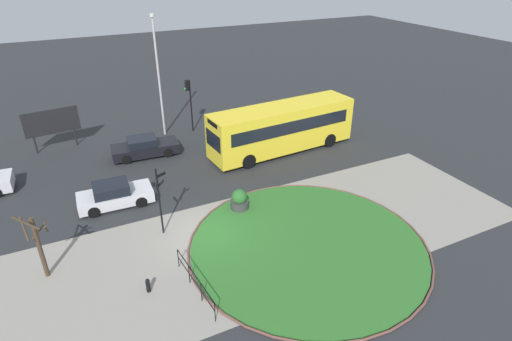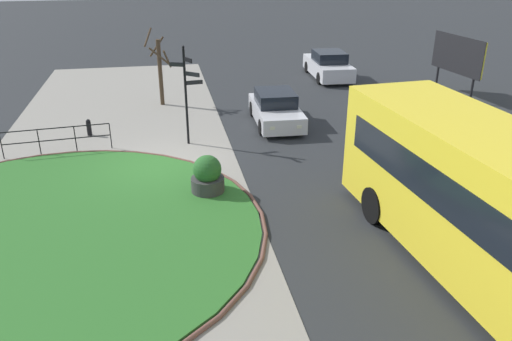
{
  "view_description": "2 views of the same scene",
  "coord_description": "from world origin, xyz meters",
  "px_view_note": "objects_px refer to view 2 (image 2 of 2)",
  "views": [
    {
      "loc": [
        -5.32,
        -16.38,
        12.67
      ],
      "look_at": [
        3.95,
        2.57,
        1.49
      ],
      "focal_mm": 29.17,
      "sensor_mm": 36.0,
      "label": 1
    },
    {
      "loc": [
        16.22,
        0.22,
        6.92
      ],
      "look_at": [
        4.17,
        2.52,
        1.46
      ],
      "focal_mm": 35.71,
      "sensor_mm": 36.0,
      "label": 2
    }
  ],
  "objects_px": {
    "signpost_directional": "(187,89)",
    "car_trailing": "(435,124)",
    "street_tree_bare": "(160,68)",
    "car_near_lane": "(328,66)",
    "billboard_left": "(458,56)",
    "car_far_lane": "(276,109)",
    "bus_yellow": "(508,217)",
    "planter_near_signpost": "(208,177)",
    "bollard_foreground": "(89,127)"
  },
  "relations": [
    {
      "from": "signpost_directional",
      "to": "car_trailing",
      "type": "relative_size",
      "value": 0.8
    },
    {
      "from": "car_near_lane",
      "to": "planter_near_signpost",
      "type": "distance_m",
      "value": 15.75
    },
    {
      "from": "planter_near_signpost",
      "to": "car_trailing",
      "type": "bearing_deg",
      "value": 108.87
    },
    {
      "from": "signpost_directional",
      "to": "bollard_foreground",
      "type": "height_order",
      "value": "signpost_directional"
    },
    {
      "from": "bus_yellow",
      "to": "car_trailing",
      "type": "height_order",
      "value": "bus_yellow"
    },
    {
      "from": "signpost_directional",
      "to": "car_far_lane",
      "type": "distance_m",
      "value": 4.38
    },
    {
      "from": "car_trailing",
      "to": "street_tree_bare",
      "type": "height_order",
      "value": "street_tree_bare"
    },
    {
      "from": "car_far_lane",
      "to": "car_trailing",
      "type": "relative_size",
      "value": 0.89
    },
    {
      "from": "bus_yellow",
      "to": "billboard_left",
      "type": "xyz_separation_m",
      "value": [
        -14.38,
        7.37,
        0.24
      ]
    },
    {
      "from": "planter_near_signpost",
      "to": "street_tree_bare",
      "type": "bearing_deg",
      "value": -173.26
    },
    {
      "from": "bus_yellow",
      "to": "planter_near_signpost",
      "type": "xyz_separation_m",
      "value": [
        -5.82,
        -5.67,
        -1.22
      ]
    },
    {
      "from": "signpost_directional",
      "to": "car_trailing",
      "type": "xyz_separation_m",
      "value": [
        1.23,
        9.36,
        -1.49
      ]
    },
    {
      "from": "car_far_lane",
      "to": "planter_near_signpost",
      "type": "bearing_deg",
      "value": -27.77
    },
    {
      "from": "car_near_lane",
      "to": "street_tree_bare",
      "type": "distance_m",
      "value": 10.11
    },
    {
      "from": "car_far_lane",
      "to": "car_trailing",
      "type": "xyz_separation_m",
      "value": [
        2.95,
        5.62,
        -0.01
      ]
    },
    {
      "from": "billboard_left",
      "to": "street_tree_bare",
      "type": "relative_size",
      "value": 1.05
    },
    {
      "from": "bollard_foreground",
      "to": "car_far_lane",
      "type": "relative_size",
      "value": 0.17
    },
    {
      "from": "bus_yellow",
      "to": "car_far_lane",
      "type": "distance_m",
      "value": 12.14
    },
    {
      "from": "car_far_lane",
      "to": "street_tree_bare",
      "type": "distance_m",
      "value": 6.03
    },
    {
      "from": "signpost_directional",
      "to": "bollard_foreground",
      "type": "bearing_deg",
      "value": -113.44
    },
    {
      "from": "bus_yellow",
      "to": "car_near_lane",
      "type": "height_order",
      "value": "bus_yellow"
    },
    {
      "from": "car_near_lane",
      "to": "billboard_left",
      "type": "distance_m",
      "value": 7.01
    },
    {
      "from": "car_near_lane",
      "to": "planter_near_signpost",
      "type": "bearing_deg",
      "value": 151.17
    },
    {
      "from": "car_trailing",
      "to": "billboard_left",
      "type": "xyz_separation_m",
      "value": [
        -5.45,
        3.94,
        1.39
      ]
    },
    {
      "from": "billboard_left",
      "to": "planter_near_signpost",
      "type": "xyz_separation_m",
      "value": [
        8.57,
        -13.05,
        -1.46
      ]
    },
    {
      "from": "car_trailing",
      "to": "street_tree_bare",
      "type": "distance_m",
      "value": 12.28
    },
    {
      "from": "bollard_foreground",
      "to": "planter_near_signpost",
      "type": "distance_m",
      "value": 7.25
    },
    {
      "from": "signpost_directional",
      "to": "car_trailing",
      "type": "bearing_deg",
      "value": 82.54
    },
    {
      "from": "bollard_foreground",
      "to": "car_near_lane",
      "type": "xyz_separation_m",
      "value": [
        -7.46,
        12.27,
        0.34
      ]
    },
    {
      "from": "car_far_lane",
      "to": "car_near_lane",
      "type": "bearing_deg",
      "value": 149.53
    },
    {
      "from": "car_far_lane",
      "to": "street_tree_bare",
      "type": "bearing_deg",
      "value": -126.46
    },
    {
      "from": "car_far_lane",
      "to": "car_trailing",
      "type": "distance_m",
      "value": 6.35
    },
    {
      "from": "signpost_directional",
      "to": "street_tree_bare",
      "type": "xyz_separation_m",
      "value": [
        -5.42,
        -0.9,
        -0.36
      ]
    },
    {
      "from": "signpost_directional",
      "to": "billboard_left",
      "type": "relative_size",
      "value": 1.01
    },
    {
      "from": "car_trailing",
      "to": "planter_near_signpost",
      "type": "relative_size",
      "value": 3.73
    },
    {
      "from": "planter_near_signpost",
      "to": "bollard_foreground",
      "type": "bearing_deg",
      "value": -145.79
    },
    {
      "from": "car_far_lane",
      "to": "billboard_left",
      "type": "distance_m",
      "value": 9.98
    },
    {
      "from": "bus_yellow",
      "to": "car_near_lane",
      "type": "bearing_deg",
      "value": -11.74
    },
    {
      "from": "car_near_lane",
      "to": "bus_yellow",
      "type": "bearing_deg",
      "value": 175.07
    },
    {
      "from": "car_far_lane",
      "to": "signpost_directional",
      "type": "bearing_deg",
      "value": -63.12
    },
    {
      "from": "billboard_left",
      "to": "signpost_directional",
      "type": "bearing_deg",
      "value": -78.92
    },
    {
      "from": "car_near_lane",
      "to": "car_trailing",
      "type": "height_order",
      "value": "car_near_lane"
    },
    {
      "from": "car_trailing",
      "to": "street_tree_bare",
      "type": "bearing_deg",
      "value": -119.11
    },
    {
      "from": "car_far_lane",
      "to": "billboard_left",
      "type": "bearing_deg",
      "value": 106.72
    },
    {
      "from": "signpost_directional",
      "to": "car_far_lane",
      "type": "relative_size",
      "value": 0.9
    },
    {
      "from": "signpost_directional",
      "to": "car_near_lane",
      "type": "height_order",
      "value": "signpost_directional"
    },
    {
      "from": "bollard_foreground",
      "to": "street_tree_bare",
      "type": "distance_m",
      "value": 4.97
    },
    {
      "from": "bus_yellow",
      "to": "billboard_left",
      "type": "distance_m",
      "value": 16.16
    },
    {
      "from": "signpost_directional",
      "to": "bus_yellow",
      "type": "relative_size",
      "value": 0.34
    },
    {
      "from": "bollard_foreground",
      "to": "car_near_lane",
      "type": "height_order",
      "value": "car_near_lane"
    }
  ]
}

